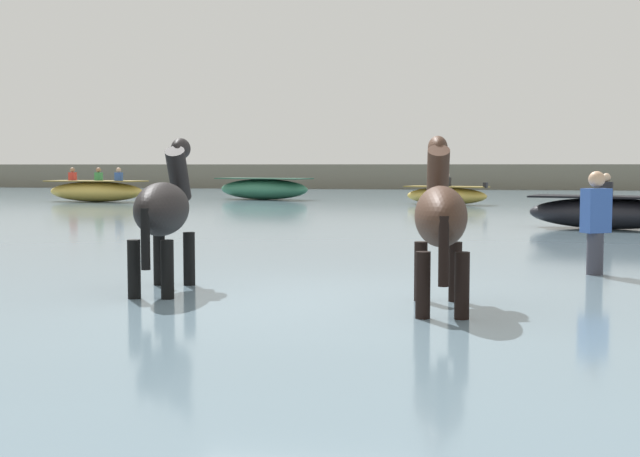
# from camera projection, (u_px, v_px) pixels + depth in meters

# --- Properties ---
(ground_plane) EXTENTS (120.00, 120.00, 0.00)m
(ground_plane) POSITION_uv_depth(u_px,v_px,m) (294.00, 336.00, 8.52)
(ground_plane) COLOR #666051
(water_surface) EXTENTS (90.00, 90.00, 0.36)m
(water_surface) POSITION_uv_depth(u_px,v_px,m) (392.00, 236.00, 18.32)
(water_surface) COLOR slate
(water_surface) RESTS_ON ground
(horse_lead_dark_bay) EXTENTS (0.60, 1.84, 2.00)m
(horse_lead_dark_bay) POSITION_uv_depth(u_px,v_px,m) (440.00, 221.00, 7.95)
(horse_lead_dark_bay) COLOR #382319
(horse_lead_dark_bay) RESTS_ON ground
(horse_trailing_black) EXTENTS (0.64, 1.86, 2.01)m
(horse_trailing_black) POSITION_uv_depth(u_px,v_px,m) (164.00, 213.00, 9.08)
(horse_trailing_black) COLOR black
(horse_trailing_black) RESTS_ON ground
(boat_far_offshore) EXTENTS (3.98, 1.83, 1.26)m
(boat_far_offshore) POSITION_uv_depth(u_px,v_px,m) (96.00, 191.00, 31.71)
(boat_far_offshore) COLOR gold
(boat_far_offshore) RESTS_ON water_surface
(boat_near_port) EXTENTS (4.17, 2.59, 0.85)m
(boat_near_port) POSITION_uv_depth(u_px,v_px,m) (264.00, 189.00, 33.78)
(boat_near_port) COLOR #337556
(boat_near_port) RESTS_ON water_surface
(boat_distant_east) EXTENTS (3.08, 1.99, 1.11)m
(boat_distant_east) POSITION_uv_depth(u_px,v_px,m) (446.00, 195.00, 29.32)
(boat_distant_east) COLOR gold
(boat_distant_east) RESTS_ON water_surface
(boat_mid_channel) EXTENTS (3.43, 2.04, 1.17)m
(boat_mid_channel) POSITION_uv_depth(u_px,v_px,m) (607.00, 212.00, 18.03)
(boat_mid_channel) COLOR black
(boat_mid_channel) RESTS_ON water_surface
(person_wading_mid) EXTENTS (0.38, 0.33, 1.63)m
(person_wading_mid) POSITION_uv_depth(u_px,v_px,m) (595.00, 234.00, 10.43)
(person_wading_mid) COLOR #383842
(person_wading_mid) RESTS_ON ground
(far_shoreline) EXTENTS (80.00, 2.40, 1.78)m
(far_shoreline) POSITION_uv_depth(u_px,v_px,m) (446.00, 180.00, 49.39)
(far_shoreline) COLOR #706B5B
(far_shoreline) RESTS_ON ground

